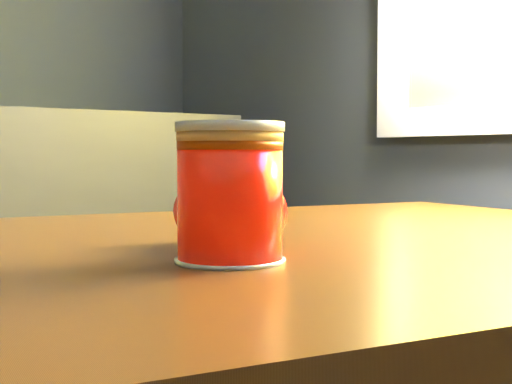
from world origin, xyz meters
TOP-DOWN VIEW (x-y plane):
  - table at (0.93, 0.19)m, footprint 1.05×0.81m
  - juice_glass at (0.84, 0.09)m, footprint 0.08×0.08m
  - orange_front at (0.88, 0.18)m, footprint 0.07×0.07m
  - orange_back at (0.89, 0.14)m, footprint 0.08×0.08m

SIDE VIEW (x-z plane):
  - table at x=0.93m, z-range 0.27..1.00m
  - orange_front at x=0.88m, z-range 0.73..0.78m
  - orange_back at x=0.89m, z-range 0.73..0.79m
  - juice_glass at x=0.84m, z-range 0.73..0.82m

